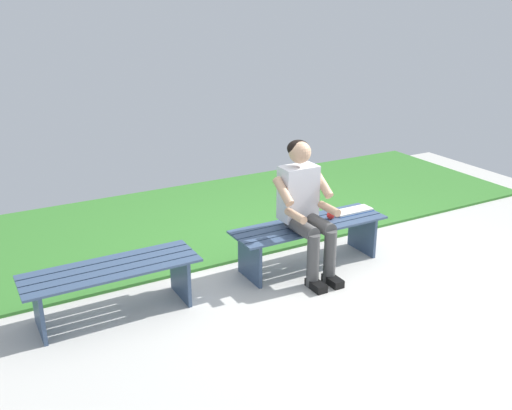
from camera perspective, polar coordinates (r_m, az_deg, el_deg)
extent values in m
cube|color=beige|center=(4.36, 2.23, -13.91)|extent=(10.00, 7.00, 0.04)
cube|color=#387A2D|center=(6.42, -9.67, -2.12)|extent=(9.00, 2.39, 0.03)
cube|color=#384C6B|center=(5.49, 4.37, -1.35)|extent=(1.52, 0.11, 0.02)
cube|color=#384C6B|center=(5.40, 5.04, -1.75)|extent=(1.52, 0.11, 0.02)
cube|color=#384C6B|center=(5.31, 5.74, -2.15)|extent=(1.52, 0.11, 0.02)
cube|color=#384C6B|center=(5.23, 6.46, -2.57)|extent=(1.52, 0.11, 0.02)
cube|color=#384C6B|center=(5.80, 10.54, -2.69)|extent=(0.03, 0.40, 0.40)
cube|color=#384C6B|center=(5.13, -0.61, -5.47)|extent=(0.03, 0.40, 0.40)
cube|color=#384C6B|center=(4.80, -14.86, -5.32)|extent=(1.39, 0.11, 0.02)
cube|color=#384C6B|center=(4.70, -14.49, -5.86)|extent=(1.39, 0.11, 0.02)
cube|color=#384C6B|center=(4.60, -14.10, -6.43)|extent=(1.39, 0.11, 0.02)
cube|color=#384C6B|center=(4.50, -13.69, -7.02)|extent=(1.39, 0.11, 0.02)
cube|color=#384C6B|center=(4.89, -7.59, -7.03)|extent=(0.03, 0.40, 0.40)
cube|color=#384C6B|center=(4.66, -20.93, -9.80)|extent=(0.03, 0.40, 0.40)
cube|color=silver|center=(5.19, 4.24, 1.24)|extent=(0.34, 0.20, 0.50)
sphere|color=tan|center=(5.07, 4.41, 5.27)|extent=(0.20, 0.20, 0.20)
ellipsoid|color=black|center=(5.09, 4.24, 5.68)|extent=(0.20, 0.19, 0.15)
cylinder|color=#4C4C4C|center=(5.17, 6.21, -1.85)|extent=(0.13, 0.40, 0.13)
cylinder|color=#4C4C4C|center=(5.08, 4.54, -2.23)|extent=(0.13, 0.40, 0.13)
cylinder|color=#4C4C4C|center=(5.12, 7.39, -5.15)|extent=(0.11, 0.11, 0.49)
cube|color=black|center=(5.17, 7.68, -7.51)|extent=(0.10, 0.22, 0.07)
cylinder|color=#4C4C4C|center=(5.03, 5.72, -5.59)|extent=(0.11, 0.11, 0.49)
cube|color=black|center=(5.08, 6.02, -8.00)|extent=(0.10, 0.22, 0.07)
cylinder|color=tan|center=(5.22, 6.67, 2.08)|extent=(0.08, 0.28, 0.23)
cylinder|color=tan|center=(5.14, 7.33, -0.37)|extent=(0.07, 0.26, 0.07)
cylinder|color=tan|center=(5.00, 2.74, 1.36)|extent=(0.08, 0.28, 0.23)
cylinder|color=tan|center=(4.95, 3.98, -1.08)|extent=(0.07, 0.26, 0.07)
sphere|color=red|center=(5.47, 7.49, -1.02)|extent=(0.08, 0.08, 0.08)
cube|color=white|center=(5.75, 10.44, -0.39)|extent=(0.20, 0.15, 0.02)
cube|color=white|center=(5.62, 8.81, -0.76)|extent=(0.20, 0.15, 0.02)
cube|color=#1E478C|center=(5.69, 9.63, -0.66)|extent=(0.41, 0.16, 0.01)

